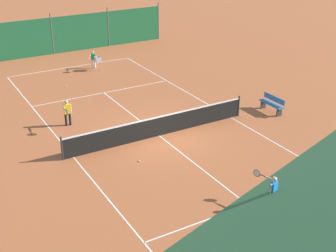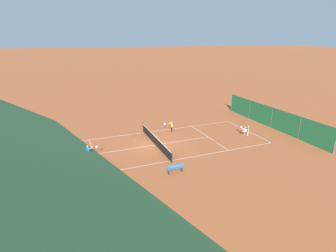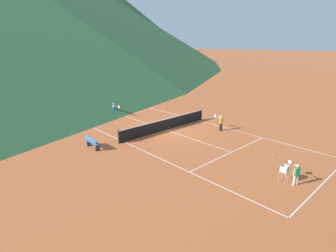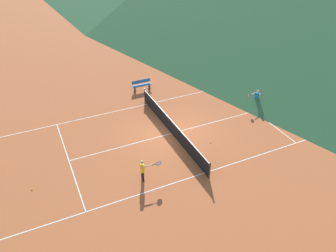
{
  "view_description": "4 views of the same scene",
  "coord_description": "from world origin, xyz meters",
  "views": [
    {
      "loc": [
        9.31,
        16.85,
        9.4
      ],
      "look_at": [
        0.16,
        1.09,
        0.96
      ],
      "focal_mm": 50.0,
      "sensor_mm": 36.0,
      "label": 1
    },
    {
      "loc": [
        -24.4,
        8.37,
        10.87
      ],
      "look_at": [
        1.65,
        -2.09,
        1.35
      ],
      "focal_mm": 28.0,
      "sensor_mm": 36.0,
      "label": 2
    },
    {
      "loc": [
        -13.92,
        -15.15,
        6.79
      ],
      "look_at": [
        -0.89,
        -1.23,
        0.82
      ],
      "focal_mm": 28.0,
      "sensor_mm": 36.0,
      "label": 3
    },
    {
      "loc": [
        15.24,
        -7.36,
        11.79
      ],
      "look_at": [
        0.93,
        -0.69,
        1.31
      ],
      "focal_mm": 35.0,
      "sensor_mm": 36.0,
      "label": 4
    }
  ],
  "objects": [
    {
      "name": "ground_plane",
      "position": [
        0.0,
        0.0,
        0.0
      ],
      "size": [
        600.0,
        600.0,
        0.0
      ],
      "primitive_type": "plane",
      "color": "#A8542D"
    },
    {
      "name": "court_line_markings",
      "position": [
        0.0,
        0.0,
        0.0
      ],
      "size": [
        8.25,
        23.85,
        0.01
      ],
      "color": "white",
      "rests_on": "ground"
    },
    {
      "name": "tennis_net",
      "position": [
        0.0,
        0.0,
        0.5
      ],
      "size": [
        9.18,
        0.08,
        1.06
      ],
      "color": "#2D2D2D",
      "rests_on": "ground"
    },
    {
      "name": "windscreen_fence_far",
      "position": [
        -0.0,
        15.5,
        1.31
      ],
      "size": [
        17.28,
        0.08,
        2.9
      ],
      "color": "#1E6038",
      "rests_on": "ground"
    },
    {
      "name": "player_near_service",
      "position": [
        -1.2,
        -10.93,
        0.67
      ],
      "size": [
        0.74,
        0.84,
        1.14
      ],
      "color": "white",
      "rests_on": "ground"
    },
    {
      "name": "player_far_service",
      "position": [
        -0.58,
        6.92,
        0.73
      ],
      "size": [
        0.41,
        1.08,
        1.25
      ],
      "color": "black",
      "rests_on": "ground"
    },
    {
      "name": "player_near_baseline",
      "position": [
        3.22,
        -3.15,
        0.75
      ],
      "size": [
        0.5,
        1.04,
        1.29
      ],
      "color": "black",
      "rests_on": "ground"
    },
    {
      "name": "tennis_ball_far_corner",
      "position": [
        1.88,
        1.72,
        0.03
      ],
      "size": [
        0.07,
        0.07,
        0.07
      ],
      "primitive_type": "sphere",
      "color": "#CCE033",
      "rests_on": "ground"
    },
    {
      "name": "tennis_ball_alley_right",
      "position": [
        1.52,
        -8.53,
        0.03
      ],
      "size": [
        0.07,
        0.07,
        0.07
      ],
      "primitive_type": "sphere",
      "color": "#CCE033",
      "rests_on": "ground"
    },
    {
      "name": "tennis_ball_alley_left",
      "position": [
        -3.69,
        6.75,
        0.03
      ],
      "size": [
        0.07,
        0.07,
        0.07
      ],
      "primitive_type": "sphere",
      "color": "#CCE033",
      "rests_on": "ground"
    },
    {
      "name": "ball_hopper",
      "position": [
        -1.31,
        -10.4,
        0.66
      ],
      "size": [
        0.36,
        0.36,
        0.89
      ],
      "color": "#B7B7BC",
      "rests_on": "ground"
    },
    {
      "name": "courtside_bench",
      "position": [
        -6.34,
        0.46,
        0.45
      ],
      "size": [
        0.36,
        1.5,
        0.84
      ],
      "color": "#336699",
      "rests_on": "ground"
    },
    {
      "name": "alpine_chalet",
      "position": [
        4.9,
        41.63,
        5.82
      ],
      "size": [
        13.0,
        10.0,
        11.2
      ],
      "color": "tan",
      "rests_on": "ground"
    },
    {
      "name": "mountain_central_peak",
      "position": [
        98.18,
        229.42,
        40.4
      ],
      "size": [
        209.99,
        209.99,
        80.79
      ],
      "primitive_type": "cone",
      "color": "#336038",
      "rests_on": "ground"
    }
  ]
}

